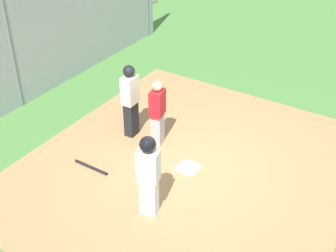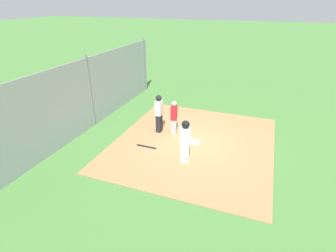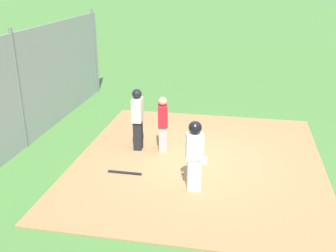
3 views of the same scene
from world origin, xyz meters
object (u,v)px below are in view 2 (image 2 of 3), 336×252
at_px(home_plate, 194,142).
at_px(catcher, 174,117).
at_px(parked_car_red, 15,101).
at_px(umpire, 159,113).
at_px(baseball_bat, 146,146).
at_px(baseball, 181,150).
at_px(runner, 185,139).

distance_m(home_plate, catcher, 1.39).
relative_size(catcher, parked_car_red, 0.36).
relative_size(umpire, baseball_bat, 2.04).
bearing_deg(baseball_bat, home_plate, 33.14).
distance_m(umpire, baseball, 2.10).
bearing_deg(parked_car_red, baseball_bat, 84.83).
relative_size(home_plate, umpire, 0.25).
bearing_deg(umpire, baseball, -43.26).
bearing_deg(umpire, home_plate, -15.68).
bearing_deg(home_plate, umpire, -103.12).
xyz_separation_m(umpire, baseball, (1.25, 1.45, -0.88)).
bearing_deg(home_plate, catcher, -112.89).
height_order(catcher, umpire, umpire).
xyz_separation_m(catcher, runner, (1.97, 1.12, 0.15)).
distance_m(home_plate, baseball_bat, 2.02).
relative_size(umpire, runner, 1.05).
bearing_deg(runner, home_plate, -11.30).
bearing_deg(home_plate, parked_car_red, -89.57).
bearing_deg(home_plate, runner, 2.44).
xyz_separation_m(home_plate, baseball, (0.84, -0.30, 0.03)).
xyz_separation_m(baseball, parked_car_red, (-0.77, -9.50, 0.55)).
height_order(home_plate, parked_car_red, parked_car_red).
xyz_separation_m(umpire, baseball_bat, (1.51, 0.05, -0.88)).
height_order(catcher, parked_car_red, catcher).
bearing_deg(umpire, baseball_bat, -90.56).
relative_size(baseball, parked_car_red, 0.02).
bearing_deg(baseball_bat, runner, -13.23).
height_order(catcher, baseball_bat, catcher).
bearing_deg(baseball_bat, parked_car_red, 173.02).
height_order(catcher, runner, runner).
bearing_deg(runner, baseball_bat, 62.80).
height_order(home_plate, baseball, baseball).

